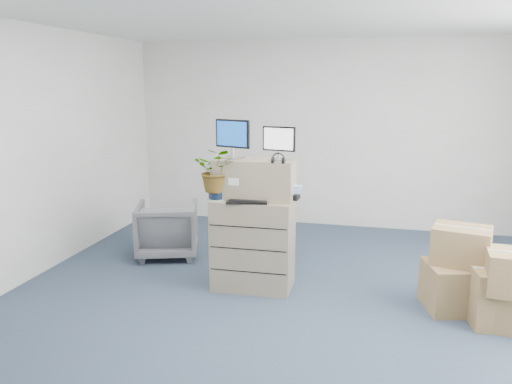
# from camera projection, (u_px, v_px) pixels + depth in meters

# --- Properties ---
(ground) EXTENTS (7.00, 7.00, 0.00)m
(ground) POSITION_uv_depth(u_px,v_px,m) (286.00, 328.00, 4.49)
(ground) COLOR #263345
(ground) RESTS_ON ground
(wall_back) EXTENTS (6.00, 0.02, 2.80)m
(wall_back) POSITION_uv_depth(u_px,v_px,m) (329.00, 135.00, 7.52)
(wall_back) COLOR silver
(wall_back) RESTS_ON ground
(filing_cabinet_lower) EXTENTS (0.84, 0.52, 0.97)m
(filing_cabinet_lower) POSITION_uv_depth(u_px,v_px,m) (253.00, 243.00, 5.31)
(filing_cabinet_lower) COLOR gray
(filing_cabinet_lower) RESTS_ON ground
(filing_cabinet_upper) EXTENTS (0.84, 0.43, 0.42)m
(filing_cabinet_upper) POSITION_uv_depth(u_px,v_px,m) (254.00, 179.00, 5.21)
(filing_cabinet_upper) COLOR gray
(filing_cabinet_upper) RESTS_ON filing_cabinet_lower
(monitor_left) EXTENTS (0.40, 0.22, 0.40)m
(monitor_left) POSITION_uv_depth(u_px,v_px,m) (232.00, 137.00, 5.16)
(monitor_left) COLOR #99999E
(monitor_left) RESTS_ON filing_cabinet_upper
(monitor_right) EXTENTS (0.35, 0.16, 0.34)m
(monitor_right) POSITION_uv_depth(u_px,v_px,m) (279.00, 141.00, 5.04)
(monitor_right) COLOR #99999E
(monitor_right) RESTS_ON filing_cabinet_upper
(headphones) EXTENTS (0.13, 0.02, 0.13)m
(headphones) POSITION_uv_depth(u_px,v_px,m) (278.00, 159.00, 4.92)
(headphones) COLOR black
(headphones) RESTS_ON filing_cabinet_upper
(keyboard) EXTENTS (0.44, 0.24, 0.02)m
(keyboard) POSITION_uv_depth(u_px,v_px,m) (247.00, 202.00, 5.05)
(keyboard) COLOR black
(keyboard) RESTS_ON filing_cabinet_lower
(mouse) EXTENTS (0.09, 0.06, 0.03)m
(mouse) POSITION_uv_depth(u_px,v_px,m) (287.00, 202.00, 5.01)
(mouse) COLOR silver
(mouse) RESTS_ON filing_cabinet_lower
(water_bottle) EXTENTS (0.06, 0.06, 0.22)m
(water_bottle) POSITION_uv_depth(u_px,v_px,m) (261.00, 189.00, 5.19)
(water_bottle) COLOR gray
(water_bottle) RESTS_ON filing_cabinet_lower
(phone_dock) EXTENTS (0.06, 0.05, 0.13)m
(phone_dock) POSITION_uv_depth(u_px,v_px,m) (248.00, 194.00, 5.24)
(phone_dock) COLOR silver
(phone_dock) RESTS_ON filing_cabinet_lower
(external_drive) EXTENTS (0.20, 0.16, 0.06)m
(external_drive) POSITION_uv_depth(u_px,v_px,m) (290.00, 196.00, 5.20)
(external_drive) COLOR black
(external_drive) RESTS_ON filing_cabinet_lower
(tissue_box) EXTENTS (0.22, 0.13, 0.08)m
(tissue_box) POSITION_uv_depth(u_px,v_px,m) (292.00, 189.00, 5.23)
(tissue_box) COLOR #469BEE
(tissue_box) RESTS_ON external_drive
(potted_plant) EXTENTS (0.42, 0.46, 0.44)m
(potted_plant) POSITION_uv_depth(u_px,v_px,m) (216.00, 176.00, 5.12)
(potted_plant) COLOR #A2B995
(potted_plant) RESTS_ON filing_cabinet_lower
(office_chair) EXTENTS (0.92, 0.89, 0.76)m
(office_chair) POSITION_uv_depth(u_px,v_px,m) (167.00, 227.00, 6.32)
(office_chair) COLOR slate
(office_chair) RESTS_ON ground
(cardboard_boxes) EXTENTS (1.18, 0.89, 0.82)m
(cardboard_boxes) POSITION_uv_depth(u_px,v_px,m) (491.00, 285.00, 4.61)
(cardboard_boxes) COLOR brown
(cardboard_boxes) RESTS_ON ground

